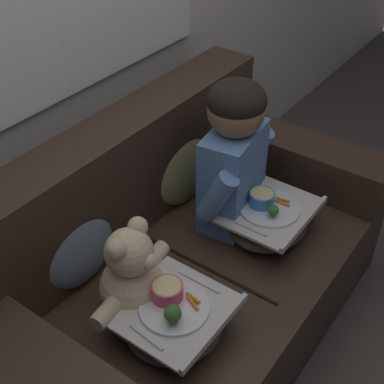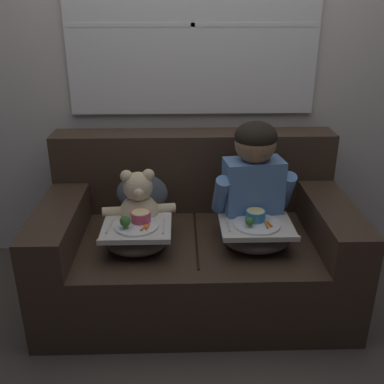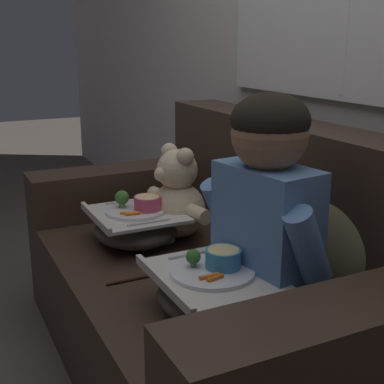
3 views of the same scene
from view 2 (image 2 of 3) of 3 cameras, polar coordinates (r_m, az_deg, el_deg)
name	(u,v)px [view 2 (image 2 of 3)]	position (r m, az deg, el deg)	size (l,w,h in m)	color
ground_plane	(195,294)	(2.80, 0.44, -12.88)	(14.00, 14.00, 0.00)	#4C443D
wall_back_with_window	(193,59)	(2.89, 0.07, 16.51)	(8.00, 0.08, 2.60)	beige
couch	(195,242)	(2.68, 0.41, -6.36)	(1.71, 0.97, 0.91)	#38281E
throw_pillow_behind_child	(245,183)	(2.79, 6.81, 1.15)	(0.40, 0.19, 0.41)	#898456
throw_pillow_behind_teddy	(142,184)	(2.77, -6.34, 1.00)	(0.36, 0.17, 0.37)	slate
child_figure	(254,174)	(2.48, 7.85, 2.33)	(0.47, 0.25, 0.64)	#5B84BC
teddy_bear	(139,207)	(2.53, -6.74, -1.89)	(0.41, 0.29, 0.38)	beige
lap_tray_child	(256,234)	(2.44, 8.13, -5.35)	(0.39, 0.33, 0.20)	#473D33
lap_tray_teddy	(137,236)	(2.42, -6.99, -5.56)	(0.36, 0.34, 0.21)	#473D33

